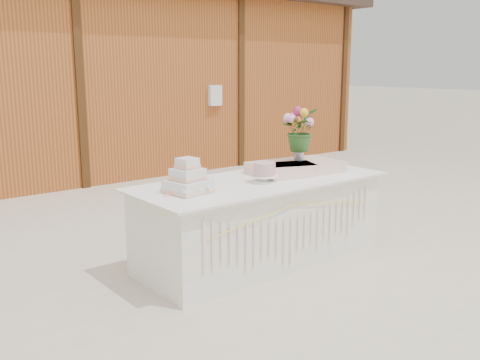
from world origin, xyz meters
The scene contains 9 objects.
ground centered at (0.00, 0.00, 0.00)m, with size 80.00×80.00×0.00m, color beige.
barn centered at (-0.01, 5.99, 1.68)m, with size 12.60×4.60×3.30m.
cake_table centered at (0.00, 0.00, 0.39)m, with size 2.40×1.00×0.77m.
wedding_cake centered at (-0.79, -0.01, 0.87)m, with size 0.36×0.36×0.29m.
pink_cake_stand centered at (-0.04, -0.10, 0.87)m, with size 0.25×0.25×0.18m.
satin_runner centered at (0.48, 0.04, 0.82)m, with size 0.87×0.50×0.11m, color #F6CEC6.
flower_vase centered at (0.56, 0.08, 0.95)m, with size 0.10×0.10×0.14m, color #BBBBC0.
bouquet centered at (0.56, 0.08, 1.22)m, with size 0.37×0.32×0.41m, color #2E5923.
loose_flowers centered at (-0.96, 0.12, 0.78)m, with size 0.13×0.31×0.02m, color pink, non-canonical shape.
Camera 1 is at (-3.12, -3.57, 1.76)m, focal length 40.00 mm.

